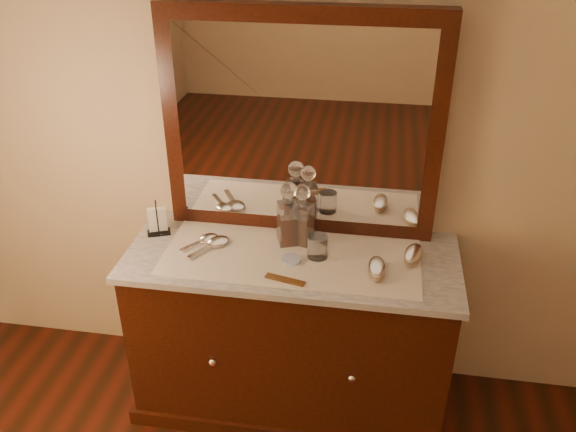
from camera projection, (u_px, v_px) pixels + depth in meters
The scene contains 18 objects.
dresser_cabinet at pixel (291, 333), 2.80m from camera, with size 1.40×0.55×0.82m, color black.
dresser_plinth at pixel (291, 391), 2.98m from camera, with size 1.46×0.59×0.08m, color black.
knob_left at pixel (213, 362), 2.58m from camera, with size 0.04×0.04×0.04m, color silver.
knob_right at pixel (352, 378), 2.49m from camera, with size 0.04×0.04×0.04m, color silver.
marble_top at pixel (292, 258), 2.59m from camera, with size 1.44×0.59×0.03m, color silver.
mirror_frame at pixel (301, 126), 2.55m from camera, with size 1.20×0.08×1.00m, color black.
mirror_glass at pixel (300, 129), 2.52m from camera, with size 1.06×0.01×0.86m, color white.
lace_runner at pixel (291, 257), 2.56m from camera, with size 1.10×0.45×0.00m, color beige.
pin_dish at pixel (291, 259), 2.53m from camera, with size 0.08×0.08×0.01m, color white.
comb at pixel (285, 280), 2.41m from camera, with size 0.17×0.03×0.01m, color brown.
napkin_rack at pixel (158, 221), 2.71m from camera, with size 0.12×0.10×0.16m.
decanter_left at pixel (288, 220), 2.61m from camera, with size 0.12×0.12×0.30m.
decanter_right at pixel (302, 220), 2.62m from camera, with size 0.11×0.11×0.28m.
brush_near at pixel (377, 269), 2.45m from camera, with size 0.08×0.16×0.04m.
brush_far at pixel (413, 255), 2.53m from camera, with size 0.10×0.17×0.04m.
hand_mirror_outer at pixel (205, 240), 2.67m from camera, with size 0.16×0.19×0.02m.
hand_mirror_inner at pixel (215, 243), 2.64m from camera, with size 0.17×0.23×0.02m.
tumblers at pixel (318, 247), 2.54m from camera, with size 0.09×0.09×0.10m.
Camera 1 is at (0.33, -0.18, 2.27)m, focal length 37.25 mm.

